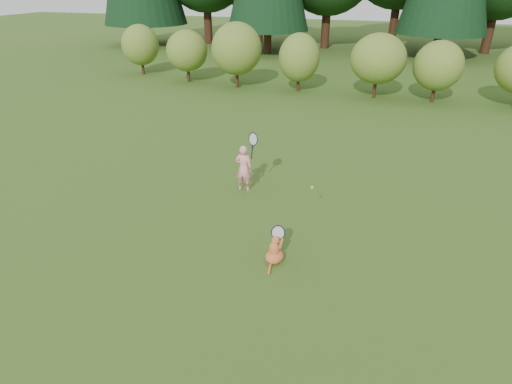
% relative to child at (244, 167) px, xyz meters
% --- Properties ---
extents(ground, '(100.00, 100.00, 0.00)m').
position_rel_child_xyz_m(ground, '(0.53, -2.14, -0.60)').
color(ground, '#325919').
rests_on(ground, ground).
extents(shrub_row, '(28.00, 3.00, 2.80)m').
position_rel_child_xyz_m(shrub_row, '(0.53, 10.86, 0.80)').
color(shrub_row, olive).
rests_on(shrub_row, ground).
extents(child, '(0.64, 0.39, 1.72)m').
position_rel_child_xyz_m(child, '(0.00, 0.00, 0.00)').
color(child, pink).
rests_on(child, ground).
extents(cat, '(0.48, 0.75, 0.73)m').
position_rel_child_xyz_m(cat, '(1.49, -2.58, -0.33)').
color(cat, '#D25E28').
rests_on(cat, ground).
extents(tennis_ball, '(0.06, 0.06, 0.06)m').
position_rel_child_xyz_m(tennis_ball, '(1.82, -0.98, 0.20)').
color(tennis_ball, '#B2CC18').
rests_on(tennis_ball, ground).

